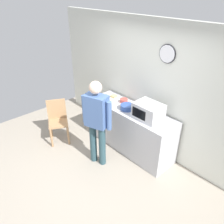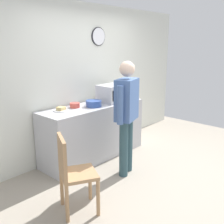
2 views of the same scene
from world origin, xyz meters
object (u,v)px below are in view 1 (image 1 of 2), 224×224
(cereal_bowl, at_px, (124,101))
(fork_utensil, at_px, (129,100))
(spoon_utensil, at_px, (115,105))
(person_standing, at_px, (97,119))
(sandwich_plate, at_px, (114,97))
(wooden_chair, at_px, (58,119))
(microwave, at_px, (148,111))
(salad_bowl, at_px, (127,107))

(cereal_bowl, bearing_deg, fork_utensil, 80.45)
(spoon_utensil, xyz_separation_m, person_standing, (0.26, -0.68, 0.06))
(fork_utensil, bearing_deg, person_standing, -79.14)
(sandwich_plate, distance_m, fork_utensil, 0.35)
(sandwich_plate, bearing_deg, spoon_utensil, -38.93)
(spoon_utensil, xyz_separation_m, wooden_chair, (-0.90, -0.85, -0.41))
(spoon_utensil, relative_size, person_standing, 0.10)
(microwave, bearing_deg, wooden_chair, -151.51)
(microwave, relative_size, wooden_chair, 0.53)
(sandwich_plate, relative_size, wooden_chair, 0.25)
(cereal_bowl, xyz_separation_m, person_standing, (0.22, -0.90, 0.03))
(fork_utensil, bearing_deg, spoon_utensil, -100.62)
(sandwich_plate, xyz_separation_m, fork_utensil, (0.31, 0.15, -0.02))
(person_standing, bearing_deg, spoon_utensil, 111.14)
(sandwich_plate, height_order, cereal_bowl, cereal_bowl)
(salad_bowl, xyz_separation_m, cereal_bowl, (-0.26, 0.17, -0.01))
(wooden_chair, bearing_deg, fork_utensil, 50.99)
(fork_utensil, bearing_deg, cereal_bowl, -99.55)
(spoon_utensil, bearing_deg, person_standing, -68.86)
(microwave, relative_size, spoon_utensil, 2.94)
(cereal_bowl, bearing_deg, wooden_chair, -131.67)
(cereal_bowl, xyz_separation_m, wooden_chair, (-0.95, -1.07, -0.44))
(salad_bowl, distance_m, person_standing, 0.73)
(spoon_utensil, bearing_deg, cereal_bowl, 78.73)
(microwave, xyz_separation_m, wooden_chair, (-1.71, -0.93, -0.55))
(salad_bowl, bearing_deg, person_standing, -92.93)
(salad_bowl, distance_m, spoon_utensil, 0.31)
(spoon_utensil, distance_m, person_standing, 0.74)
(sandwich_plate, distance_m, salad_bowl, 0.57)
(spoon_utensil, relative_size, wooden_chair, 0.18)
(salad_bowl, bearing_deg, spoon_utensil, -171.35)
(wooden_chair, bearing_deg, sandwich_plate, 57.76)
(cereal_bowl, bearing_deg, person_standing, -76.25)
(spoon_utensil, bearing_deg, fork_utensil, 79.38)
(microwave, distance_m, sandwich_plate, 1.06)
(salad_bowl, bearing_deg, sandwich_plate, 164.43)
(sandwich_plate, height_order, salad_bowl, salad_bowl)
(microwave, height_order, cereal_bowl, microwave)
(cereal_bowl, height_order, wooden_chair, cereal_bowl)
(spoon_utensil, height_order, wooden_chair, wooden_chair)
(fork_utensil, distance_m, spoon_utensil, 0.36)
(salad_bowl, bearing_deg, microwave, 3.79)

